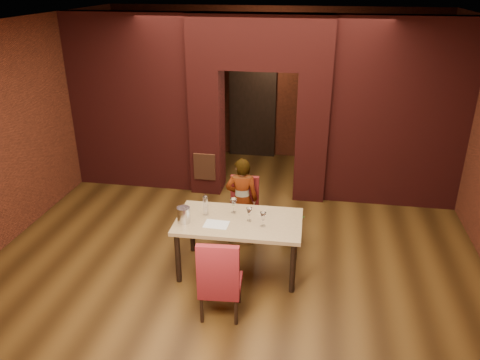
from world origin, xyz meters
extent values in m
plane|color=#4C3113|center=(0.00, 0.00, 0.00)|extent=(8.00, 8.00, 0.00)
cube|color=silver|center=(0.00, 0.00, 3.20)|extent=(7.00, 8.00, 0.04)
cube|color=maroon|center=(0.00, 4.00, 1.60)|extent=(7.00, 0.04, 3.20)
cube|color=maroon|center=(-3.50, 0.00, 1.60)|extent=(0.04, 8.00, 3.20)
cube|color=maroon|center=(-0.95, 2.00, 1.15)|extent=(0.55, 0.55, 2.30)
cube|color=maroon|center=(0.95, 2.00, 1.15)|extent=(0.55, 0.55, 2.30)
cube|color=maroon|center=(0.00, 2.00, 2.75)|extent=(2.45, 0.55, 0.90)
cube|color=maroon|center=(-2.36, 2.00, 1.60)|extent=(2.28, 0.35, 3.20)
cube|color=maroon|center=(2.36, 2.00, 1.60)|extent=(2.28, 0.35, 3.20)
cube|color=#9D522D|center=(-0.95, 1.71, 0.55)|extent=(0.40, 0.03, 0.50)
cube|color=black|center=(-0.40, 3.94, 1.05)|extent=(0.90, 0.08, 2.10)
cube|color=black|center=(-0.40, 3.90, 1.05)|extent=(1.02, 0.04, 2.22)
cube|color=tan|center=(0.09, -0.59, 0.39)|extent=(1.69, 0.98, 0.78)
cube|color=maroon|center=(0.00, 0.29, 0.48)|extent=(0.44, 0.44, 0.96)
cube|color=maroon|center=(0.04, -1.51, 0.53)|extent=(0.52, 0.52, 1.06)
imported|color=silver|center=(-0.01, 0.25, 0.67)|extent=(0.53, 0.38, 1.34)
cube|color=silver|center=(-0.18, -0.76, 0.79)|extent=(0.32, 0.24, 0.00)
cylinder|color=silver|center=(-0.61, -0.77, 0.89)|extent=(0.17, 0.17, 0.21)
cylinder|color=white|center=(-0.38, -0.51, 0.93)|extent=(0.07, 0.07, 0.29)
imported|color=#285A1E|center=(0.72, 0.29, 0.23)|extent=(0.54, 0.54, 0.45)
camera|label=1|loc=(1.04, -5.97, 3.78)|focal=35.00mm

